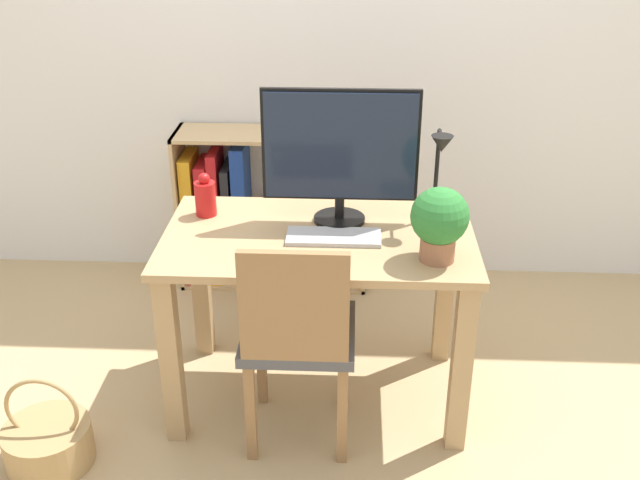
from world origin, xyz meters
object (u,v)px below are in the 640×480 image
at_px(monitor, 340,150).
at_px(basket, 48,442).
at_px(chair, 297,334).
at_px(desk_lamp, 438,170).
at_px(keyboard, 334,237).
at_px(bookshelf, 240,207).
at_px(vase, 205,197).
at_px(potted_plant, 439,221).

distance_m(monitor, basket, 1.48).
bearing_deg(monitor, chair, -107.92).
relative_size(desk_lamp, basket, 1.00).
bearing_deg(keyboard, bookshelf, 117.18).
height_order(desk_lamp, chair, desk_lamp).
bearing_deg(keyboard, basket, -157.76).
bearing_deg(monitor, basket, -150.78).
bearing_deg(basket, chair, 10.18).
relative_size(keyboard, chair, 0.40).
bearing_deg(bookshelf, vase, -90.13).
xyz_separation_m(potted_plant, basket, (-1.36, -0.27, -0.78)).
xyz_separation_m(monitor, desk_lamp, (0.36, -0.02, -0.06)).
relative_size(chair, basket, 2.34).
bearing_deg(vase, bookshelf, 89.87).
relative_size(monitor, desk_lamp, 1.58).
xyz_separation_m(monitor, keyboard, (-0.02, -0.16, -0.27)).
relative_size(vase, desk_lamp, 0.47).
relative_size(keyboard, vase, 1.99).
relative_size(vase, chair, 0.20).
bearing_deg(chair, potted_plant, 7.89).
xyz_separation_m(desk_lamp, bookshelf, (-0.87, 0.83, -0.53)).
distance_m(vase, desk_lamp, 0.89).
distance_m(monitor, keyboard, 0.32).
distance_m(desk_lamp, potted_plant, 0.29).
relative_size(vase, potted_plant, 0.65).
xyz_separation_m(monitor, bookshelf, (-0.52, 0.81, -0.60)).
distance_m(keyboard, desk_lamp, 0.45).
xyz_separation_m(monitor, basket, (-1.02, -0.57, -0.91)).
bearing_deg(desk_lamp, potted_plant, -93.64).
height_order(monitor, keyboard, monitor).
distance_m(potted_plant, bookshelf, 1.48).
relative_size(keyboard, desk_lamp, 0.94).
bearing_deg(chair, keyboard, 60.30).
bearing_deg(chair, vase, 126.27).
xyz_separation_m(potted_plant, chair, (-0.47, -0.11, -0.40)).
relative_size(monitor, chair, 0.67).
bearing_deg(monitor, desk_lamp, -3.28).
bearing_deg(bookshelf, desk_lamp, -43.57).
height_order(potted_plant, chair, potted_plant).
height_order(monitor, bookshelf, monitor).
bearing_deg(chair, desk_lamp, 33.60).
bearing_deg(vase, potted_plant, -21.27).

